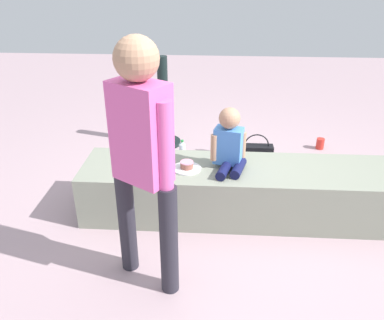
{
  "coord_description": "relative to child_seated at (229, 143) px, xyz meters",
  "views": [
    {
      "loc": [
        -0.18,
        -2.76,
        1.87
      ],
      "look_at": [
        -0.33,
        -0.38,
        0.67
      ],
      "focal_mm": 37.26,
      "sensor_mm": 36.0,
      "label": 1
    }
  ],
  "objects": [
    {
      "name": "water_bottle_near_gift",
      "position": [
        -0.07,
        1.13,
        -0.53
      ],
      "size": [
        0.06,
        0.06,
        0.22
      ],
      "color": "silver",
      "rests_on": "ground_plane"
    },
    {
      "name": "party_cup_red",
      "position": [
        1.05,
        1.32,
        -0.57
      ],
      "size": [
        0.09,
        0.09,
        0.12
      ],
      "primitive_type": "cylinder",
      "color": "red",
      "rests_on": "ground_plane"
    },
    {
      "name": "child_seated",
      "position": [
        0.0,
        0.0,
        0.0
      ],
      "size": [
        0.29,
        0.34,
        0.48
      ],
      "color": "#131744",
      "rests_on": "concrete_ledge"
    },
    {
      "name": "gift_bag",
      "position": [
        -0.26,
        0.45,
        -0.5
      ],
      "size": [
        0.19,
        0.1,
        0.3
      ],
      "color": "#4C99E0",
      "rests_on": "ground_plane"
    },
    {
      "name": "handbag_black_leather",
      "position": [
        0.31,
        0.91,
        -0.53
      ],
      "size": [
        0.34,
        0.12,
        0.32
      ],
      "color": "black",
      "rests_on": "ground_plane"
    },
    {
      "name": "adult_standing",
      "position": [
        -0.51,
        -0.78,
        0.3
      ],
      "size": [
        0.4,
        0.33,
        1.55
      ],
      "color": "#27252F",
      "rests_on": "ground_plane"
    },
    {
      "name": "cake_box_white",
      "position": [
        0.56,
        0.54,
        -0.57
      ],
      "size": [
        0.34,
        0.37,
        0.13
      ],
      "primitive_type": "cube",
      "rotation": [
        0.0,
        0.0,
        0.13
      ],
      "color": "white",
      "rests_on": "ground_plane"
    },
    {
      "name": "ground_plane",
      "position": [
        0.07,
        0.0,
        -0.63
      ],
      "size": [
        12.0,
        12.0,
        0.0
      ],
      "primitive_type": "plane",
      "color": "#AC9199"
    },
    {
      "name": "cake_plate",
      "position": [
        -0.32,
        -0.04,
        -0.19
      ],
      "size": [
        0.22,
        0.22,
        0.07
      ],
      "color": "white",
      "rests_on": "concrete_ledge"
    },
    {
      "name": "water_bottle_far_side",
      "position": [
        -0.45,
        0.98,
        -0.54
      ],
      "size": [
        0.07,
        0.07,
        0.21
      ],
      "color": "silver",
      "rests_on": "ground_plane"
    },
    {
      "name": "railing_post",
      "position": [
        -0.68,
        1.34,
        -0.27
      ],
      "size": [
        0.36,
        0.36,
        0.99
      ],
      "color": "black",
      "rests_on": "ground_plane"
    },
    {
      "name": "concrete_ledge",
      "position": [
        0.07,
        0.0,
        -0.42
      ],
      "size": [
        2.45,
        0.59,
        0.42
      ],
      "primitive_type": "cube",
      "color": "gray",
      "rests_on": "ground_plane"
    }
  ]
}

